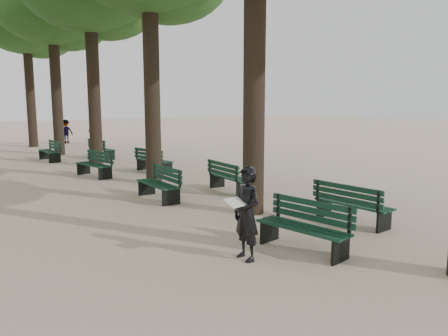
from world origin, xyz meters
TOP-DOWN VIEW (x-y plane):
  - ground at (0.00, 0.00)m, footprint 120.00×120.00m
  - tree_central_5 at (1.50, 23.00)m, footprint 6.00×6.00m
  - bench_left_0 at (0.37, 0.35)m, footprint 0.78×1.85m
  - bench_left_1 at (0.37, 5.69)m, footprint 0.69×1.83m
  - bench_left_2 at (0.37, 10.42)m, footprint 0.80×1.86m
  - bench_left_3 at (0.37, 15.83)m, footprint 0.58×1.80m
  - bench_right_0 at (2.63, 0.93)m, footprint 0.62×1.82m
  - bench_right_1 at (2.63, 5.33)m, footprint 0.79×1.86m
  - bench_right_2 at (2.63, 10.06)m, footprint 0.80×1.86m
  - bench_right_3 at (2.63, 15.22)m, footprint 0.69×1.83m
  - man_with_map at (-0.72, 0.66)m, footprint 0.62×0.68m
  - pedestrian_b at (3.74, 23.90)m, footprint 1.04×0.48m
  - pedestrian_d at (1.92, 24.45)m, footprint 0.58×0.81m
  - pedestrian_c at (4.96, 22.19)m, footprint 1.06×0.87m

SIDE VIEW (x-z plane):
  - ground at x=0.00m, z-range 0.00..0.00m
  - bench_left_0 at x=0.37m, z-range -0.19..0.73m
  - bench_left_1 at x=0.37m, z-range -0.19..0.73m
  - bench_left_2 at x=0.37m, z-range -0.19..0.73m
  - bench_left_3 at x=0.37m, z-range -0.19..0.73m
  - bench_right_0 at x=2.63m, z-range -0.19..0.73m
  - bench_right_1 at x=2.63m, z-range -0.19..0.73m
  - bench_right_2 at x=2.63m, z-range -0.19..0.73m
  - bench_right_3 at x=2.63m, z-range -0.19..0.73m
  - pedestrian_d at x=1.92m, z-range 0.00..1.54m
  - pedestrian_b at x=3.74m, z-range 0.00..1.55m
  - man_with_map at x=-0.72m, z-range 0.00..1.63m
  - pedestrian_c at x=4.96m, z-range 0.00..1.77m
  - tree_central_5 at x=1.50m, z-range 2.68..12.63m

